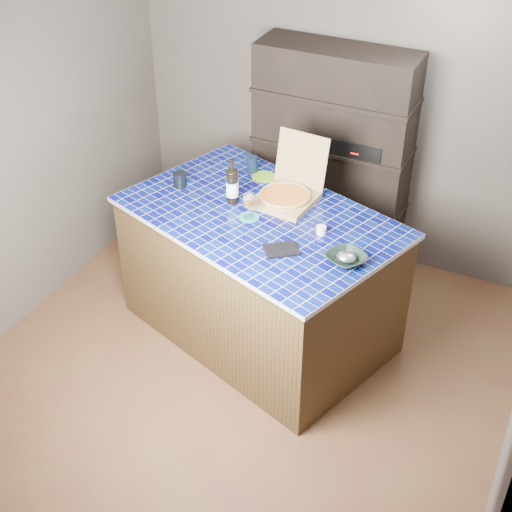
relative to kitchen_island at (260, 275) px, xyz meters
The scene contains 14 objects.
room 0.86m from the kitchen_island, 78.94° to the right, with size 3.50×3.50×3.50m.
shelving_unit 1.19m from the kitchen_island, 85.70° to the left, with size 1.20×0.41×1.80m.
kitchen_island is the anchor object (origin of this frame).
pizza_box 0.61m from the kitchen_island, 70.15° to the left, with size 0.42×0.49×0.41m.
mead_bottle 0.68m from the kitchen_island, 163.74° to the left, with size 0.09×0.09×0.33m.
teal_trivet 0.51m from the kitchen_island, 129.84° to the right, with size 0.14×0.14×0.01m, color teal.
wine_glass 0.63m from the kitchen_island, 129.84° to the right, with size 0.08×0.08×0.18m.
tumbler 0.88m from the kitchen_island, behind, with size 0.09×0.09×0.11m, color black.
dvd_case 0.67m from the kitchen_island, 46.81° to the right, with size 0.15×0.21×0.02m, color black.
bowl 0.91m from the kitchen_island, 20.28° to the right, with size 0.23×0.23×0.06m, color black.
foil_contents 0.92m from the kitchen_island, 20.28° to the right, with size 0.12×0.10×0.06m, color silver.
white_jar 0.69m from the kitchen_island, ahead, with size 0.06×0.06×0.05m, color white.
navy_cup 0.82m from the kitchen_island, 121.26° to the left, with size 0.08×0.08×0.12m, color black.
green_trivet 0.72m from the kitchen_island, 112.72° to the left, with size 0.18×0.18×0.01m, color #73B025.
Camera 1 is at (1.66, -3.21, 3.52)m, focal length 50.00 mm.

